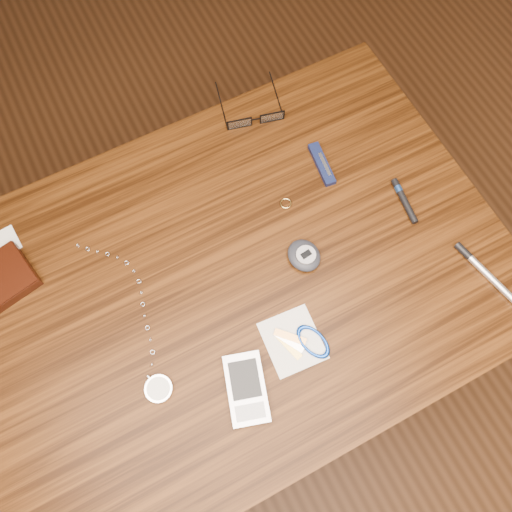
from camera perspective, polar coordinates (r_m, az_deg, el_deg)
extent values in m
plane|color=#472814|center=(1.63, -1.58, -10.62)|extent=(3.80, 3.80, 0.00)
cube|color=#3B1D09|center=(0.92, -2.76, -2.72)|extent=(1.00, 0.70, 0.03)
cylinder|color=#4C2814|center=(1.36, 21.58, -9.77)|extent=(0.05, 0.05, 0.71)
cylinder|color=#4C2814|center=(1.42, -24.29, -4.83)|extent=(0.05, 0.05, 0.71)
cylinder|color=#4C2814|center=(1.48, 8.62, 10.47)|extent=(0.05, 0.05, 0.71)
cube|color=black|center=(1.04, -1.86, 14.88)|extent=(0.05, 0.01, 0.03)
cube|color=silver|center=(1.04, -1.86, 14.88)|extent=(0.05, 0.01, 0.02)
cylinder|color=black|center=(1.08, -3.96, 16.79)|extent=(0.03, 0.12, 0.00)
cube|color=black|center=(1.04, 1.84, 15.58)|extent=(0.05, 0.01, 0.03)
cube|color=silver|center=(1.04, 1.84, 15.58)|extent=(0.05, 0.01, 0.02)
cylinder|color=black|center=(1.09, 2.36, 17.95)|extent=(0.03, 0.12, 0.00)
cube|color=black|center=(1.04, 0.00, 15.37)|extent=(0.02, 0.01, 0.00)
torus|color=tan|center=(0.96, 3.43, 6.02)|extent=(0.02, 0.02, 0.00)
cylinder|color=silver|center=(0.87, -11.04, -14.68)|extent=(0.05, 0.05, 0.01)
cylinder|color=silver|center=(0.86, -11.12, -14.63)|extent=(0.04, 0.04, 0.00)
cylinder|color=silver|center=(0.88, -12.14, -13.38)|extent=(0.01, 0.01, 0.01)
torus|color=silver|center=(0.88, -11.78, -12.07)|extent=(0.01, 0.01, 0.01)
torus|color=silver|center=(0.88, -11.74, -10.70)|extent=(0.01, 0.01, 0.00)
torus|color=silver|center=(0.89, -11.97, -9.34)|extent=(0.01, 0.01, 0.01)
torus|color=silver|center=(0.89, -12.31, -8.02)|extent=(0.01, 0.01, 0.00)
torus|color=silver|center=(0.90, -12.60, -6.70)|extent=(0.01, 0.01, 0.01)
torus|color=silver|center=(0.91, -12.81, -5.39)|extent=(0.01, 0.01, 0.00)
torus|color=silver|center=(0.91, -12.97, -4.09)|extent=(0.01, 0.00, 0.01)
torus|color=silver|center=(0.92, -13.24, -2.83)|extent=(0.01, 0.01, 0.00)
torus|color=silver|center=(0.93, -13.76, -1.68)|extent=(0.01, 0.00, 0.01)
torus|color=silver|center=(0.94, -14.57, -0.76)|extent=(0.01, 0.01, 0.00)
torus|color=silver|center=(0.95, -15.57, -0.15)|extent=(0.01, 0.01, 0.01)
torus|color=silver|center=(0.95, -16.62, 0.21)|extent=(0.01, 0.01, 0.00)
torus|color=silver|center=(0.96, -17.67, 0.48)|extent=(0.01, 0.01, 0.01)
torus|color=silver|center=(0.97, -18.69, 0.77)|extent=(0.01, 0.01, 0.00)
torus|color=silver|center=(0.98, -19.69, 1.14)|extent=(0.01, 0.01, 0.01)
cube|color=#ACABB0|center=(0.85, -1.11, -14.93)|extent=(0.09, 0.13, 0.02)
cube|color=black|center=(0.85, -1.30, -13.91)|extent=(0.06, 0.07, 0.00)
cube|color=#A8ABB0|center=(0.84, -0.66, -17.38)|extent=(0.05, 0.04, 0.00)
ellipsoid|color=#1F2229|center=(0.91, 5.51, 0.06)|extent=(0.06, 0.07, 0.02)
cylinder|color=gray|center=(0.89, 5.74, 0.14)|extent=(0.04, 0.04, 0.00)
cube|color=black|center=(0.89, 5.75, 0.20)|extent=(0.02, 0.01, 0.00)
cube|color=white|center=(0.87, 4.21, -9.64)|extent=(0.10, 0.11, 0.00)
torus|color=#0D359B|center=(0.87, 6.53, -9.70)|extent=(0.07, 0.07, 0.01)
cube|color=olive|center=(0.87, 3.73, -10.19)|extent=(0.03, 0.06, 0.00)
cube|color=silver|center=(0.87, 3.82, -9.69)|extent=(0.04, 0.06, 0.00)
cube|color=olive|center=(0.87, 3.91, -9.20)|extent=(0.05, 0.05, 0.00)
cube|color=#0F1A3A|center=(1.00, 7.53, 10.38)|extent=(0.03, 0.10, 0.01)
cube|color=silver|center=(0.99, 7.86, 10.37)|extent=(0.01, 0.05, 0.00)
cylinder|color=silver|center=(0.99, 25.05, -2.05)|extent=(0.04, 0.16, 0.01)
cylinder|color=black|center=(0.99, 22.60, 0.56)|extent=(0.02, 0.04, 0.01)
cylinder|color=black|center=(0.99, 16.61, 6.05)|extent=(0.03, 0.10, 0.01)
cylinder|color=#2959B2|center=(1.00, 15.98, 7.35)|extent=(0.02, 0.01, 0.01)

